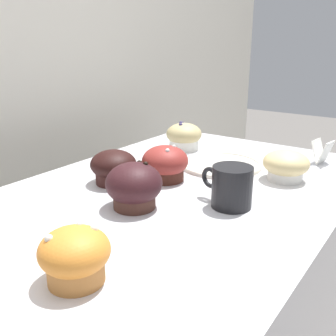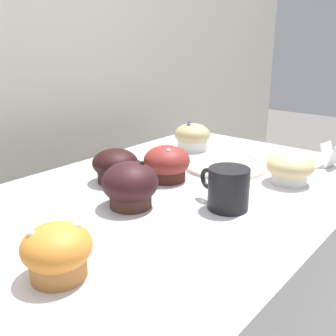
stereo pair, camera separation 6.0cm
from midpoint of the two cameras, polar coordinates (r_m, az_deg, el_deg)
The scene contains 10 objects.
wall_back at distance 1.27m, azimuth -19.53°, elevation 2.70°, with size 3.20×0.10×1.80m, color beige.
muffin_front_center at distance 0.74m, azimuth -3.19°, elevation -2.56°, with size 0.11×0.11×0.09m.
muffin_back_left at distance 0.54m, azimuth -12.69°, elevation -11.80°, with size 0.09×0.09×0.08m.
muffin_back_right at distance 0.91m, azimuth 19.10°, elevation -0.04°, with size 0.10×0.10×0.07m.
muffin_front_left at distance 0.88m, azimuth -5.72°, elevation 0.31°, with size 0.10×0.10×0.07m.
muffin_front_right at distance 0.88m, azimuth 1.78°, elevation 0.62°, with size 0.10×0.10×0.08m.
muffin_back_center at distance 1.13m, azimuth 5.07°, elevation 4.52°, with size 0.10×0.10×0.08m.
coffee_cup at distance 0.74m, azimuth 10.88°, elevation -2.87°, with size 0.08×0.11×0.08m.
serving_plate at distance 0.99m, azimuth 9.93°, elevation 0.34°, with size 0.20×0.20×0.01m.
price_card at distance 1.07m, azimuth 24.15°, elevation 1.74°, with size 0.06×0.05×0.06m.
Camera 2 is at (-0.60, -0.48, 1.22)m, focal length 42.00 mm.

